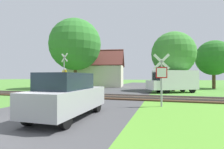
{
  "coord_description": "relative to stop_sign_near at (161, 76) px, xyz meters",
  "views": [
    {
      "loc": [
        4.62,
        -4.18,
        1.65
      ],
      "look_at": [
        0.5,
        9.82,
        1.8
      ],
      "focal_mm": 28.0,
      "sensor_mm": 36.0,
      "label": 1
    }
  ],
  "objects": [
    {
      "name": "tree_far",
      "position": [
        6.71,
        16.9,
        2.49
      ],
      "size": [
        4.75,
        4.75,
        6.55
      ],
      "color": "#513823",
      "rests_on": "ground"
    },
    {
      "name": "tree_right",
      "position": [
        1.22,
        11.54,
        2.61
      ],
      "size": [
        5.03,
        5.03,
        6.8
      ],
      "color": "#513823",
      "rests_on": "ground"
    },
    {
      "name": "mail_truck",
      "position": [
        1.07,
        8.87,
        -0.43
      ],
      "size": [
        5.17,
        4.05,
        2.24
      ],
      "rotation": [
        0.0,
        0.0,
        2.09
      ],
      "color": "white",
      "rests_on": "ground"
    },
    {
      "name": "ground_plane",
      "position": [
        -4.53,
        -5.65,
        -1.67
      ],
      "size": [
        160.0,
        160.0,
        0.0
      ],
      "primitive_type": "plane",
      "color": "#4C8433"
    },
    {
      "name": "house",
      "position": [
        -10.28,
        16.7,
        0.24
      ],
      "size": [
        9.49,
        7.06,
        5.98
      ],
      "rotation": [
        0.0,
        0.0,
        0.16
      ],
      "color": "beige",
      "rests_on": "ground"
    },
    {
      "name": "rail_track",
      "position": [
        -4.53,
        3.17,
        -1.61
      ],
      "size": [
        60.0,
        2.6,
        0.22
      ],
      "color": "#422D1E",
      "rests_on": "ground"
    },
    {
      "name": "road_asphalt",
      "position": [
        -4.53,
        -3.65,
        -1.67
      ],
      "size": [
        6.83,
        80.0,
        0.01
      ],
      "primitive_type": "cube",
      "color": "#424244",
      "rests_on": "ground"
    },
    {
      "name": "parked_car",
      "position": [
        -3.54,
        -3.69,
        -0.78
      ],
      "size": [
        1.65,
        4.0,
        1.78
      ],
      "rotation": [
        0.0,
        0.0,
        0.0
      ],
      "color": "#99999E",
      "rests_on": "ground"
    },
    {
      "name": "tree_left",
      "position": [
        -11.6,
        11.86,
        4.37
      ],
      "size": [
        7.12,
        7.12,
        9.61
      ],
      "color": "#513823",
      "rests_on": "ground"
    },
    {
      "name": "crossing_sign_far",
      "position": [
        -9.27,
        5.31,
        0.53
      ],
      "size": [
        0.85,
        0.26,
        3.93
      ],
      "rotation": [
        0.0,
        0.0,
        -0.27
      ],
      "color": "#9E9EA5",
      "rests_on": "ground"
    },
    {
      "name": "stop_sign_near",
      "position": [
        0.0,
        0.0,
        0.0
      ],
      "size": [
        0.87,
        0.18,
        2.88
      ],
      "rotation": [
        0.0,
        0.0,
        3.25
      ],
      "color": "#9E9EA5",
      "rests_on": "ground"
    }
  ]
}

